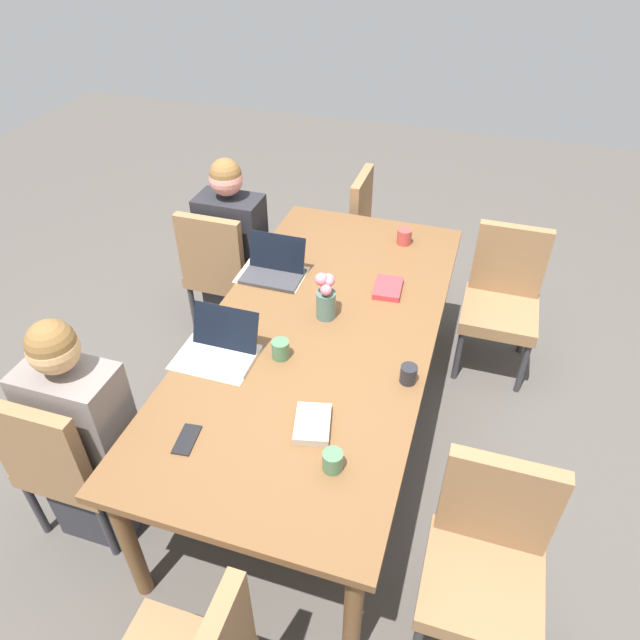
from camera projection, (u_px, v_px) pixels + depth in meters
name	position (u px, v px, depth m)	size (l,w,h in m)	color
ground_plane	(320.00, 432.00, 3.26)	(10.00, 10.00, 0.00)	#4C4742
dining_table	(320.00, 338.00, 2.83)	(2.34, 1.10, 0.76)	brown
chair_near_left_near	(222.00, 266.00, 3.70)	(0.44, 0.44, 0.90)	olive
person_near_left_near	(234.00, 257.00, 3.72)	(0.36, 0.40, 1.19)	#2D2D33
chair_near_left_mid	(68.00, 455.00, 2.51)	(0.44, 0.44, 0.90)	olive
person_near_left_mid	(89.00, 442.00, 2.53)	(0.36, 0.40, 1.19)	#2D2D33
chair_head_left_left_far	(376.00, 231.00, 4.05)	(0.44, 0.44, 0.90)	olive
chair_far_right_near	(487.00, 555.00, 2.15)	(0.44, 0.44, 0.90)	olive
chair_far_right_far	(503.00, 295.00, 3.45)	(0.44, 0.44, 0.90)	olive
flower_vase	(326.00, 296.00, 2.79)	(0.12, 0.10, 0.25)	#4C6B60
placemat_near_left_near	(272.00, 275.00, 3.15)	(0.36, 0.26, 0.00)	beige
placemat_near_left_mid	(215.00, 359.00, 2.61)	(0.36, 0.26, 0.00)	beige
laptop_near_left_near	(274.00, 269.00, 3.12)	(0.22, 0.32, 0.21)	#38383D
laptop_near_left_mid	(222.00, 346.00, 2.62)	(0.22, 0.32, 0.20)	silver
coffee_mug_near_left	(408.00, 374.00, 2.47)	(0.07, 0.07, 0.08)	#232328
coffee_mug_near_right	(281.00, 349.00, 2.60)	(0.08, 0.08, 0.09)	#47704C
coffee_mug_centre_left	(333.00, 461.00, 2.11)	(0.08, 0.08, 0.08)	#47704C
coffee_mug_centre_right	(404.00, 237.00, 3.39)	(0.09, 0.09, 0.09)	#AD3D38
book_red_cover	(313.00, 424.00, 2.29)	(0.20, 0.14, 0.03)	#B2A38E
book_blue_cover	(388.00, 288.00, 3.02)	(0.20, 0.14, 0.03)	#B73338
phone_black	(187.00, 439.00, 2.24)	(0.15, 0.07, 0.01)	black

